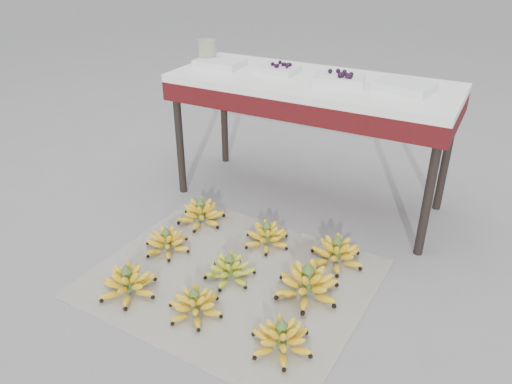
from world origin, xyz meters
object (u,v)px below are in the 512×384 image
at_px(bunch_mid_center, 230,270).
at_px(glass_jar, 207,52).
at_px(bunch_front_right, 281,338).
at_px(bunch_back_center, 267,236).
at_px(bunch_mid_left, 167,242).
at_px(vendor_table, 312,94).
at_px(bunch_front_center, 195,305).
at_px(bunch_back_right, 336,253).
at_px(tray_right, 339,79).
at_px(newspaper_mat, 232,278).
at_px(bunch_back_left, 201,214).
at_px(bunch_mid_right, 307,284).
at_px(tray_far_left, 220,63).
at_px(tray_left, 278,69).
at_px(tray_far_right, 405,86).
at_px(bunch_front_left, 128,283).

bearing_deg(bunch_mid_center, glass_jar, 101.91).
xyz_separation_m(bunch_mid_center, glass_jar, (-0.66, 0.91, 0.76)).
xyz_separation_m(bunch_front_right, bunch_back_center, (-0.38, 0.62, -0.00)).
relative_size(bunch_mid_left, vendor_table, 0.16).
relative_size(bunch_mid_center, vendor_table, 0.20).
bearing_deg(bunch_front_center, bunch_mid_left, 154.09).
height_order(bunch_mid_center, bunch_back_right, bunch_back_right).
height_order(tray_right, glass_jar, glass_jar).
relative_size(newspaper_mat, bunch_mid_left, 5.16).
bearing_deg(newspaper_mat, bunch_back_left, 138.88).
xyz_separation_m(newspaper_mat, bunch_mid_left, (-0.40, 0.04, 0.05)).
bearing_deg(bunch_mid_center, bunch_front_center, -115.70).
xyz_separation_m(bunch_front_right, bunch_mid_right, (-0.03, 0.35, 0.01)).
distance_m(tray_far_left, tray_left, 0.36).
bearing_deg(tray_far_right, tray_left, 178.60).
xyz_separation_m(newspaper_mat, bunch_back_right, (0.40, 0.34, 0.06)).
bearing_deg(bunch_back_right, newspaper_mat, -115.81).
xyz_separation_m(bunch_front_center, bunch_front_right, (0.41, -0.01, 0.00)).
relative_size(bunch_mid_right, vendor_table, 0.25).
bearing_deg(bunch_mid_center, tray_far_left, 98.26).
relative_size(bunch_mid_center, bunch_mid_right, 0.80).
xyz_separation_m(bunch_front_right, bunch_mid_center, (-0.40, 0.29, -0.00)).
height_order(tray_far_left, tray_right, tray_right).
bearing_deg(bunch_mid_right, tray_far_left, 115.00).
xyz_separation_m(vendor_table, tray_far_left, (-0.58, -0.01, 0.11)).
bearing_deg(newspaper_mat, bunch_back_right, 40.58).
height_order(bunch_mid_left, bunch_back_center, bunch_back_center).
bearing_deg(glass_jar, bunch_back_right, -27.68).
xyz_separation_m(newspaper_mat, bunch_mid_center, (-0.01, -0.01, 0.05)).
height_order(bunch_front_left, bunch_back_left, same).
bearing_deg(tray_far_left, bunch_back_left, -72.48).
relative_size(bunch_back_center, tray_left, 1.34).
relative_size(bunch_mid_right, bunch_back_left, 1.17).
xyz_separation_m(bunch_front_left, bunch_back_left, (-0.05, 0.67, -0.00)).
relative_size(bunch_back_right, vendor_table, 0.23).
distance_m(newspaper_mat, tray_right, 1.17).
bearing_deg(glass_jar, vendor_table, -1.74).
bearing_deg(bunch_back_right, bunch_front_left, -115.36).
height_order(bunch_front_right, tray_left, tray_left).
relative_size(bunch_mid_left, bunch_back_center, 0.76).
bearing_deg(bunch_front_center, vendor_table, 102.87).
xyz_separation_m(bunch_back_right, tray_far_right, (0.11, 0.55, 0.71)).
relative_size(bunch_mid_right, tray_far_left, 1.46).
xyz_separation_m(bunch_front_center, bunch_back_left, (-0.39, 0.64, 0.00)).
xyz_separation_m(bunch_mid_right, bunch_back_center, (-0.34, 0.28, -0.01)).
xyz_separation_m(bunch_front_left, bunch_mid_right, (0.72, 0.36, 0.01)).
height_order(bunch_mid_center, bunch_mid_right, bunch_mid_right).
height_order(vendor_table, tray_left, tray_left).
bearing_deg(bunch_front_left, newspaper_mat, 63.18).
height_order(bunch_mid_center, glass_jar, glass_jar).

